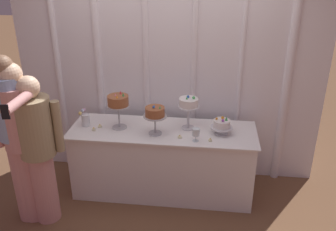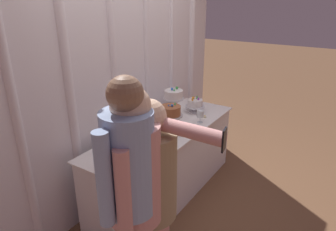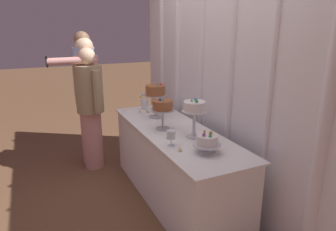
{
  "view_description": "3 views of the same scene",
  "coord_description": "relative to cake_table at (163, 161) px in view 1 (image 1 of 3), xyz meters",
  "views": [
    {
      "loc": [
        0.48,
        -3.38,
        2.54
      ],
      "look_at": [
        0.06,
        0.05,
        0.98
      ],
      "focal_mm": 38.85,
      "sensor_mm": 36.0,
      "label": 1
    },
    {
      "loc": [
        -2.42,
        -1.49,
        2.1
      ],
      "look_at": [
        0.1,
        0.14,
        0.9
      ],
      "focal_mm": 32.43,
      "sensor_mm": 36.0,
      "label": 2
    },
    {
      "loc": [
        2.58,
        -1.18,
        1.8
      ],
      "look_at": [
        -0.12,
        0.08,
        0.9
      ],
      "focal_mm": 32.08,
      "sensor_mm": 36.0,
      "label": 3
    }
  ],
  "objects": [
    {
      "name": "ground_plane",
      "position": [
        0.0,
        -0.1,
        -0.39
      ],
      "size": [
        24.0,
        24.0,
        0.0
      ],
      "primitive_type": "plane",
      "color": "brown"
    },
    {
      "name": "draped_curtain",
      "position": [
        0.01,
        0.46,
        1.06
      ],
      "size": [
        3.52,
        0.15,
        2.81
      ],
      "color": "white",
      "rests_on": "ground_plane"
    },
    {
      "name": "cake_table",
      "position": [
        0.0,
        0.0,
        0.0
      ],
      "size": [
        2.02,
        0.67,
        0.78
      ],
      "color": "white",
      "rests_on": "ground_plane"
    },
    {
      "name": "cake_display_leftmost",
      "position": [
        -0.48,
        -0.0,
        0.69
      ],
      "size": [
        0.25,
        0.25,
        0.41
      ],
      "color": "#B2B2B7",
      "rests_on": "cake_table"
    },
    {
      "name": "cake_display_midleft",
      "position": [
        -0.07,
        -0.1,
        0.63
      ],
      "size": [
        0.25,
        0.25,
        0.33
      ],
      "color": "#B2B2B7",
      "rests_on": "cake_table"
    },
    {
      "name": "cake_display_midright",
      "position": [
        0.27,
        0.07,
        0.67
      ],
      "size": [
        0.23,
        0.23,
        0.38
      ],
      "color": "silver",
      "rests_on": "cake_table"
    },
    {
      "name": "cake_display_rightmost",
      "position": [
        0.63,
        -0.01,
        0.49
      ],
      "size": [
        0.23,
        0.23,
        0.2
      ],
      "color": "silver",
      "rests_on": "cake_table"
    },
    {
      "name": "wine_glass",
      "position": [
        0.37,
        -0.21,
        0.49
      ],
      "size": [
        0.08,
        0.08,
        0.14
      ],
      "color": "silver",
      "rests_on": "cake_table"
    },
    {
      "name": "flower_vase",
      "position": [
        -0.86,
        0.0,
        0.47
      ],
      "size": [
        0.11,
        0.1,
        0.2
      ],
      "color": "silver",
      "rests_on": "cake_table"
    },
    {
      "name": "tealight_far_left",
      "position": [
        -0.74,
        -0.11,
        0.4
      ],
      "size": [
        0.04,
        0.04,
        0.04
      ],
      "color": "beige",
      "rests_on": "cake_table"
    },
    {
      "name": "tealight_near_left",
      "position": [
        -0.69,
        -0.02,
        0.4
      ],
      "size": [
        0.05,
        0.05,
        0.04
      ],
      "color": "beige",
      "rests_on": "cake_table"
    },
    {
      "name": "tealight_near_right",
      "position": [
        0.2,
        -0.17,
        0.4
      ],
      "size": [
        0.05,
        0.05,
        0.03
      ],
      "color": "beige",
      "rests_on": "cake_table"
    },
    {
      "name": "tealight_far_right",
      "position": [
        0.51,
        -0.2,
        0.4
      ],
      "size": [
        0.04,
        0.04,
        0.03
      ],
      "color": "beige",
      "rests_on": "cake_table"
    },
    {
      "name": "guest_man_dark_suit",
      "position": [
        -1.12,
        -0.62,
        0.45
      ],
      "size": [
        0.49,
        0.41,
        1.55
      ],
      "color": "#D6938E",
      "rests_on": "ground_plane"
    },
    {
      "name": "guest_girl_blue_dress",
      "position": [
        -1.27,
        -0.63,
        0.54
      ],
      "size": [
        0.45,
        0.68,
        1.67
      ],
      "color": "#D6938E",
      "rests_on": "ground_plane"
    },
    {
      "name": "guest_man_pink_jacket",
      "position": [
        -1.32,
        -0.63,
        0.58
      ],
      "size": [
        0.46,
        0.29,
        1.73
      ],
      "color": "#D6938E",
      "rests_on": "ground_plane"
    }
  ]
}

